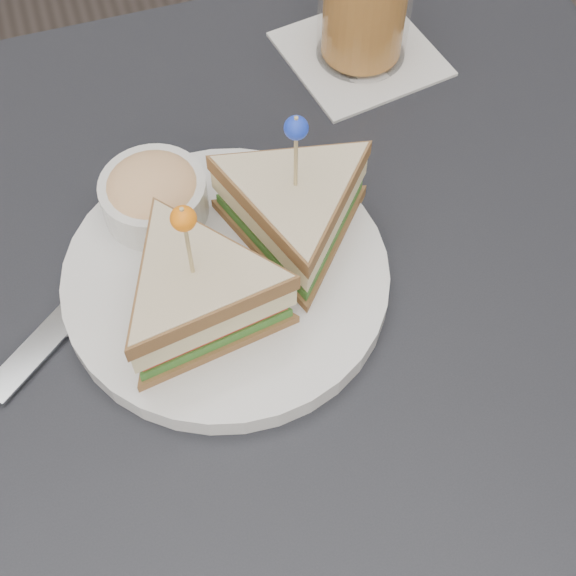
# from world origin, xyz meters

# --- Properties ---
(ground_plane) EXTENTS (3.50, 3.50, 0.00)m
(ground_plane) POSITION_xyz_m (0.00, 0.00, 0.00)
(ground_plane) COLOR #3F3833
(table) EXTENTS (0.80, 0.80, 0.75)m
(table) POSITION_xyz_m (0.00, 0.00, 0.67)
(table) COLOR black
(table) RESTS_ON ground
(plate_meal) EXTENTS (0.32, 0.32, 0.15)m
(plate_meal) POSITION_xyz_m (-0.02, 0.06, 0.79)
(plate_meal) COLOR white
(plate_meal) RESTS_ON table
(cutlery_knife) EXTENTS (0.19, 0.15, 0.01)m
(cutlery_knife) POSITION_xyz_m (-0.20, 0.02, 0.75)
(cutlery_knife) COLOR silver
(cutlery_knife) RESTS_ON table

